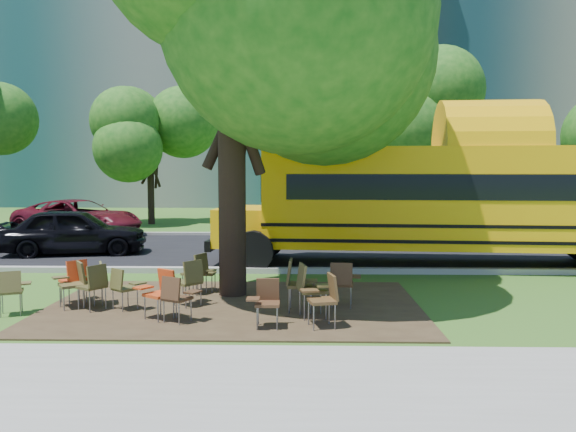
{
  "coord_description": "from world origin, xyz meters",
  "views": [
    {
      "loc": [
        2.27,
        -10.96,
        2.57
      ],
      "look_at": [
        1.94,
        3.31,
        1.42
      ],
      "focal_mm": 35.0,
      "sensor_mm": 36.0,
      "label": 1
    }
  ],
  "objects_px": {
    "chair_13": "(343,280)",
    "black_car": "(74,231)",
    "chair_1": "(123,285)",
    "chair_12": "(297,280)",
    "chair_14": "(74,280)",
    "chair_7": "(310,285)",
    "chair_4": "(177,294)",
    "chair_10": "(204,270)",
    "chair_8": "(76,276)",
    "chair_2": "(95,282)",
    "chair_11": "(190,278)",
    "chair_5": "(266,298)",
    "chair_3": "(160,289)",
    "chair_6": "(324,295)",
    "chair_9": "(96,279)",
    "school_bus": "(481,199)",
    "chair_0": "(12,287)",
    "main_tree": "(231,4)",
    "chair_15": "(197,269)",
    "bg_car_red": "(78,218)"
  },
  "relations": [
    {
      "from": "chair_13",
      "to": "black_car",
      "type": "bearing_deg",
      "value": 146.25
    },
    {
      "from": "chair_1",
      "to": "chair_12",
      "type": "xyz_separation_m",
      "value": [
        3.18,
        -0.02,
        0.11
      ]
    },
    {
      "from": "chair_12",
      "to": "chair_14",
      "type": "relative_size",
      "value": 1.11
    },
    {
      "from": "chair_1",
      "to": "chair_7",
      "type": "relative_size",
      "value": 0.83
    },
    {
      "from": "chair_4",
      "to": "chair_12",
      "type": "xyz_separation_m",
      "value": [
        2.01,
        0.81,
        0.1
      ]
    },
    {
      "from": "chair_10",
      "to": "chair_8",
      "type": "bearing_deg",
      "value": -60.44
    },
    {
      "from": "chair_2",
      "to": "chair_7",
      "type": "bearing_deg",
      "value": -62.96
    },
    {
      "from": "chair_11",
      "to": "chair_13",
      "type": "bearing_deg",
      "value": -49.96
    },
    {
      "from": "chair_5",
      "to": "chair_12",
      "type": "relative_size",
      "value": 0.84
    },
    {
      "from": "chair_7",
      "to": "chair_12",
      "type": "bearing_deg",
      "value": -165.48
    },
    {
      "from": "chair_3",
      "to": "chair_8",
      "type": "distance_m",
      "value": 2.21
    },
    {
      "from": "chair_4",
      "to": "chair_5",
      "type": "height_order",
      "value": "chair_4"
    },
    {
      "from": "chair_6",
      "to": "chair_9",
      "type": "height_order",
      "value": "chair_6"
    },
    {
      "from": "school_bus",
      "to": "chair_3",
      "type": "relative_size",
      "value": 15.07
    },
    {
      "from": "chair_5",
      "to": "chair_8",
      "type": "height_order",
      "value": "chair_8"
    },
    {
      "from": "chair_0",
      "to": "chair_7",
      "type": "bearing_deg",
      "value": -23.93
    },
    {
      "from": "main_tree",
      "to": "chair_11",
      "type": "height_order",
      "value": "main_tree"
    },
    {
      "from": "chair_0",
      "to": "main_tree",
      "type": "bearing_deg",
      "value": 1.65
    },
    {
      "from": "chair_2",
      "to": "chair_15",
      "type": "xyz_separation_m",
      "value": [
        1.63,
        1.4,
        0.0
      ]
    },
    {
      "from": "chair_11",
      "to": "chair_15",
      "type": "bearing_deg",
      "value": 44.5
    },
    {
      "from": "chair_9",
      "to": "bg_car_red",
      "type": "height_order",
      "value": "bg_car_red"
    },
    {
      "from": "chair_7",
      "to": "chair_8",
      "type": "height_order",
      "value": "chair_7"
    },
    {
      "from": "chair_9",
      "to": "bg_car_red",
      "type": "relative_size",
      "value": 0.16
    },
    {
      "from": "chair_10",
      "to": "chair_15",
      "type": "xyz_separation_m",
      "value": [
        -0.09,
        -0.25,
        0.06
      ]
    },
    {
      "from": "chair_15",
      "to": "chair_11",
      "type": "bearing_deg",
      "value": -150.2
    },
    {
      "from": "chair_3",
      "to": "chair_14",
      "type": "distance_m",
      "value": 1.96
    },
    {
      "from": "chair_2",
      "to": "chair_10",
      "type": "distance_m",
      "value": 2.39
    },
    {
      "from": "chair_7",
      "to": "black_car",
      "type": "bearing_deg",
      "value": -147.88
    },
    {
      "from": "chair_6",
      "to": "chair_13",
      "type": "xyz_separation_m",
      "value": [
        0.4,
        1.33,
        -0.01
      ]
    },
    {
      "from": "chair_4",
      "to": "chair_10",
      "type": "distance_m",
      "value": 2.5
    },
    {
      "from": "chair_1",
      "to": "chair_7",
      "type": "bearing_deg",
      "value": 32.26
    },
    {
      "from": "school_bus",
      "to": "chair_15",
      "type": "relative_size",
      "value": 15.07
    },
    {
      "from": "chair_2",
      "to": "chair_5",
      "type": "height_order",
      "value": "chair_2"
    },
    {
      "from": "chair_3",
      "to": "chair_6",
      "type": "height_order",
      "value": "chair_6"
    },
    {
      "from": "chair_3",
      "to": "chair_6",
      "type": "bearing_deg",
      "value": -153.59
    },
    {
      "from": "chair_10",
      "to": "black_car",
      "type": "distance_m",
      "value": 7.12
    },
    {
      "from": "bg_car_red",
      "to": "chair_10",
      "type": "bearing_deg",
      "value": -123.85
    },
    {
      "from": "chair_8",
      "to": "chair_12",
      "type": "height_order",
      "value": "chair_12"
    },
    {
      "from": "school_bus",
      "to": "chair_12",
      "type": "xyz_separation_m",
      "value": [
        -4.85,
        -4.96,
        -1.24
      ]
    },
    {
      "from": "school_bus",
      "to": "chair_11",
      "type": "relative_size",
      "value": 14.52
    },
    {
      "from": "main_tree",
      "to": "bg_car_red",
      "type": "distance_m",
      "value": 13.73
    },
    {
      "from": "main_tree",
      "to": "school_bus",
      "type": "height_order",
      "value": "main_tree"
    },
    {
      "from": "main_tree",
      "to": "chair_13",
      "type": "xyz_separation_m",
      "value": [
        2.19,
        -1.03,
        -5.33
      ]
    },
    {
      "from": "chair_5",
      "to": "chair_9",
      "type": "bearing_deg",
      "value": -25.29
    },
    {
      "from": "chair_8",
      "to": "chair_15",
      "type": "xyz_separation_m",
      "value": [
        2.19,
        0.86,
        -0.0
      ]
    },
    {
      "from": "chair_3",
      "to": "chair_13",
      "type": "xyz_separation_m",
      "value": [
        3.21,
        0.86,
        0.01
      ]
    },
    {
      "from": "chair_3",
      "to": "chair_1",
      "type": "bearing_deg",
      "value": 2.0
    },
    {
      "from": "chair_4",
      "to": "black_car",
      "type": "relative_size",
      "value": 0.19
    },
    {
      "from": "main_tree",
      "to": "chair_7",
      "type": "height_order",
      "value": "main_tree"
    },
    {
      "from": "bg_car_red",
      "to": "chair_3",
      "type": "bearing_deg",
      "value": -130.23
    }
  ]
}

